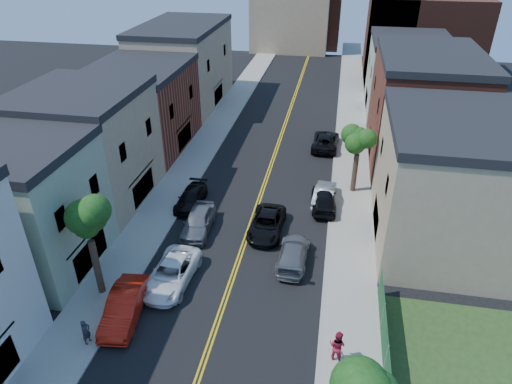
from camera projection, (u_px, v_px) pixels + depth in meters
The scene contains 28 objects.
sidewalk_left at pixel (211, 134), 51.06m from camera, with size 3.20×100.00×0.15m, color gray.
sidewalk_right at pixel (352, 145), 48.58m from camera, with size 3.20×100.00×0.15m, color gray.
curb_left at pixel (226, 135), 50.78m from camera, with size 0.30×100.00×0.15m, color gray.
curb_right at pixel (336, 144), 48.86m from camera, with size 0.30×100.00×0.15m, color gray.
bldg_left_palegrn at pixel (19, 211), 29.55m from camera, with size 9.00×8.00×8.50m, color gray.
bldg_left_tan_near at pixel (87, 150), 37.05m from camera, with size 9.00×10.00×9.00m, color #998466.
bldg_left_brick at pixel (141, 110), 46.63m from camera, with size 9.00×12.00×8.00m, color brown.
bldg_left_tan_far at pixel (184, 67), 58.12m from camera, with size 9.00×16.00×9.50m, color #998466.
bldg_right_tan at pixel (447, 187), 31.82m from camera, with size 9.00×12.00×9.00m, color #998466.
bldg_right_brick at pixel (422, 111), 43.44m from camera, with size 9.00×14.00×10.00m, color brown.
bldg_right_palegrn at pixel (406, 78), 55.68m from camera, with size 9.00×12.00×8.50m, color gray.
church at pixel (416, 30), 66.58m from camera, with size 16.20×14.20×22.60m.
backdrop_left at pixel (290, 17), 83.05m from camera, with size 14.00×8.00×12.00m, color #998466.
backdrop_center at pixel (313, 20), 86.32m from camera, with size 10.00×8.00×10.00m, color brown.
fence_right at pixel (388, 384), 21.95m from camera, with size 0.04×15.00×1.90m, color #143F1E.
tree_left_mid at pixel (83, 206), 25.72m from camera, with size 5.20×5.20×9.29m.
tree_right_far at pixel (360, 131), 37.23m from camera, with size 4.40×4.40×8.03m.
red_sedan at pixel (125, 306), 26.84m from camera, with size 1.78×5.12×1.69m, color red.
white_pickup at pixel (172, 273), 29.50m from camera, with size 2.56×5.54×1.54m, color white.
grey_car_left at pixel (198, 221), 34.55m from camera, with size 2.03×5.05×1.72m, color slate.
black_car_left at pixel (191, 198), 37.89m from camera, with size 1.90×4.68×1.36m, color black.
grey_car_right at pixel (293, 254), 31.34m from camera, with size 2.03×5.00×1.45m, color #595C61.
black_car_right at pixel (324, 199), 37.46m from camera, with size 1.97×4.89×1.67m, color black.
silver_car_right at pixel (324, 194), 38.23m from camera, with size 1.62×4.65×1.53m, color #B7BAC0.
dark_car_right_far at pixel (326, 141), 47.77m from camera, with size 2.60×5.64×1.57m, color black.
black_suv_lane at pixel (267, 224), 34.50m from camera, with size 2.41×5.23×1.45m, color black.
pedestrian_left at pixel (86, 332), 24.99m from camera, with size 0.58×0.38×1.60m, color #2A2932.
pedestrian_right at pixel (337, 346), 23.97m from camera, with size 0.94×0.74×1.94m, color maroon.
Camera 1 is at (5.77, -5.61, 20.30)m, focal length 31.71 mm.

